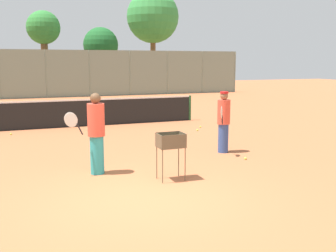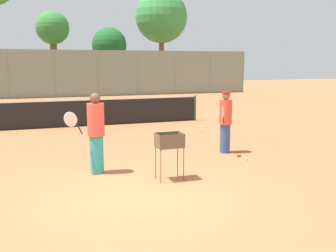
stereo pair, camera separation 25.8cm
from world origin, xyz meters
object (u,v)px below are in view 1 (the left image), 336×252
at_px(player_white_outfit, 224,121).
at_px(player_red_cap, 96,133).
at_px(tennis_net, 74,113).
at_px(ball_cart, 171,144).
at_px(parked_car, 69,85).

height_order(player_white_outfit, player_red_cap, player_red_cap).
bearing_deg(tennis_net, ball_cart, -82.84).
relative_size(tennis_net, player_white_outfit, 5.86).
height_order(tennis_net, player_red_cap, player_red_cap).
height_order(player_red_cap, parked_car, player_red_cap).
relative_size(player_white_outfit, parked_car, 0.40).
distance_m(player_red_cap, parked_car, 24.02).
bearing_deg(parked_car, tennis_net, -96.69).
relative_size(player_white_outfit, ball_cart, 1.68).
distance_m(tennis_net, player_white_outfit, 6.76).
height_order(tennis_net, player_white_outfit, player_white_outfit).
distance_m(tennis_net, ball_cart, 7.84).
bearing_deg(ball_cart, tennis_net, 97.16).
distance_m(tennis_net, player_red_cap, 6.77).
bearing_deg(ball_cart, player_red_cap, 143.70).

